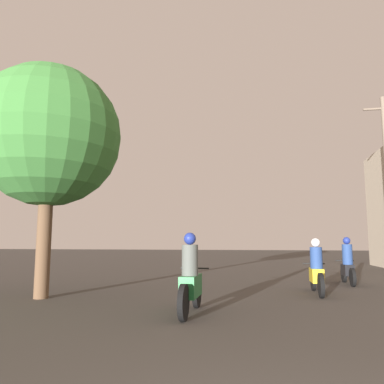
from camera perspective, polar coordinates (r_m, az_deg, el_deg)
The scene contains 4 objects.
motorcycle_green at distance 7.57m, azimuth -0.22°, elevation -13.43°, with size 0.60×2.05×1.58m.
motorcycle_yellow at distance 10.87m, azimuth 18.44°, elevation -11.38°, with size 0.60×2.10×1.49m.
motorcycle_black at distance 13.59m, azimuth 22.62°, elevation -10.24°, with size 0.60×1.88×1.55m.
street_tree at distance 10.61m, azimuth -20.93°, elevation 7.92°, with size 3.72×3.72×6.02m.
Camera 1 is at (-0.54, -1.53, 1.41)m, focal length 35.00 mm.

